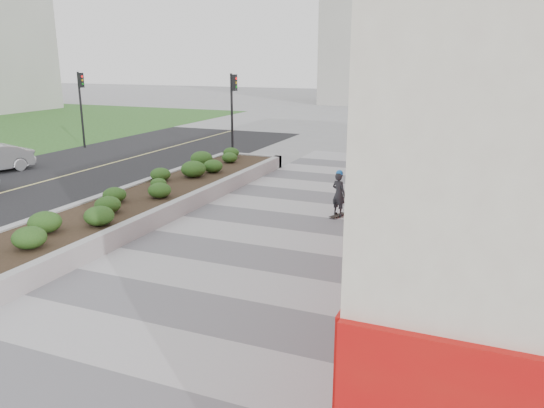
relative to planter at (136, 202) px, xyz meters
The scene contains 8 objects.
ground 8.91m from the planter, 51.84° to the right, with size 160.00×160.00×0.00m, color gray.
walkway 6.81m from the planter, 36.03° to the right, with size 8.00×36.00×0.01m, color #A8A8AD.
planter is the anchor object (origin of this frame).
traffic_signal_near 10.90m from the planter, 99.35° to the left, with size 0.33×0.28×4.20m.
traffic_signal_far 15.00m from the planter, 137.54° to the left, with size 0.33×0.28×4.20m.
distant_bldg_north_l 48.95m from the planter, 89.40° to the left, with size 16.00×12.00×20.00m, color #ADAAA3.
manhole_cover 7.22m from the planter, 33.69° to the right, with size 0.44×0.44×0.01m, color #595654.
skateboarder 6.53m from the planter, 20.02° to the left, with size 0.60×0.74×1.54m.
Camera 1 is at (4.93, -6.59, 4.92)m, focal length 35.00 mm.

